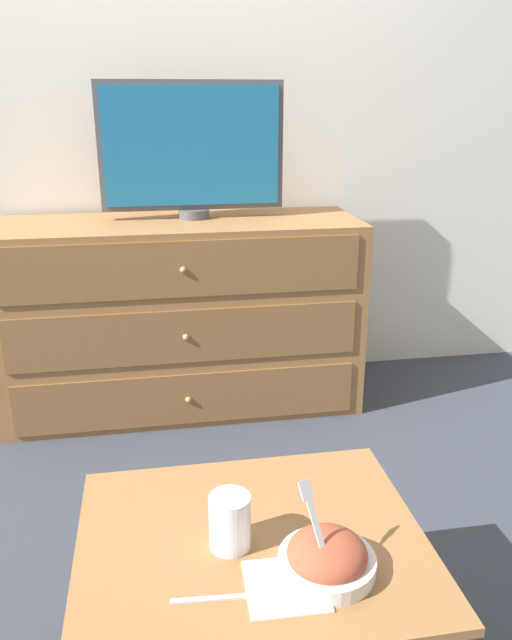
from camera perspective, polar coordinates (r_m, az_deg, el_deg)
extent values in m
plane|color=#383D47|center=(2.97, -8.29, -5.08)|extent=(12.00, 12.00, 0.00)
cube|color=white|center=(2.72, -9.73, 20.85)|extent=(12.00, 0.05, 2.60)
cube|color=#9E6B3D|center=(2.57, -6.77, 0.41)|extent=(1.42, 0.48, 0.78)
cube|color=brown|center=(2.45, -6.20, -7.21)|extent=(1.31, 0.01, 0.21)
sphere|color=tan|center=(2.44, -6.19, -7.27)|extent=(0.02, 0.02, 0.02)
cube|color=brown|center=(2.34, -6.43, -1.53)|extent=(1.31, 0.01, 0.21)
sphere|color=tan|center=(2.34, -6.42, -1.59)|extent=(0.02, 0.02, 0.02)
cube|color=brown|center=(2.26, -6.68, 4.61)|extent=(1.31, 0.01, 0.21)
sphere|color=tan|center=(2.26, -6.67, 4.57)|extent=(0.02, 0.02, 0.02)
cylinder|color=#515156|center=(2.52, -5.69, 9.65)|extent=(0.12, 0.12, 0.04)
cube|color=#515156|center=(2.50, -5.91, 15.52)|extent=(0.71, 0.04, 0.48)
cube|color=#1E6B9E|center=(2.48, -5.87, 15.49)|extent=(0.67, 0.01, 0.44)
cube|color=#9E6B3D|center=(1.35, -0.37, -19.67)|extent=(0.70, 0.58, 0.02)
cylinder|color=brown|center=(1.66, -13.37, -20.05)|extent=(0.04, 0.04, 0.37)
cylinder|color=brown|center=(1.72, 9.11, -18.05)|extent=(0.04, 0.04, 0.37)
cylinder|color=silver|center=(1.27, 6.49, -21.23)|extent=(0.19, 0.19, 0.03)
ellipsoid|color=#AD4C33|center=(1.25, 6.53, -20.45)|extent=(0.15, 0.15, 0.08)
cube|color=silver|center=(1.21, 5.71, -18.81)|extent=(0.04, 0.08, 0.14)
cube|color=silver|center=(1.19, 4.58, -15.22)|extent=(0.03, 0.03, 0.03)
cylinder|color=beige|center=(1.30, -2.39, -18.66)|extent=(0.07, 0.07, 0.07)
cylinder|color=white|center=(1.29, -2.41, -17.91)|extent=(0.08, 0.08, 0.11)
cube|color=white|center=(1.24, 2.71, -23.09)|extent=(0.15, 0.15, 0.00)
cube|color=silver|center=(1.22, -3.03, -24.03)|extent=(0.19, 0.02, 0.01)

